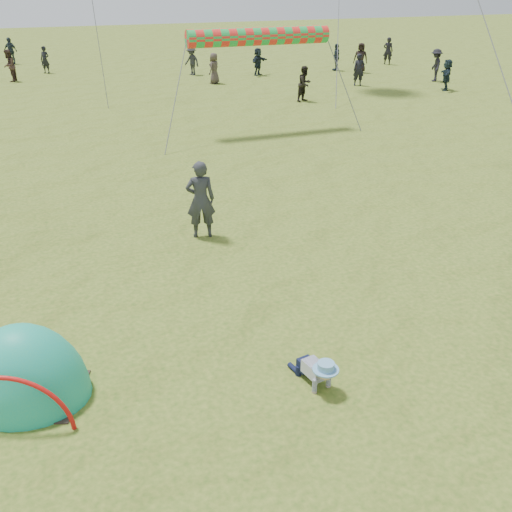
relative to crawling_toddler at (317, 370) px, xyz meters
name	(u,v)px	position (x,y,z in m)	size (l,w,h in m)	color
ground	(264,381)	(-0.69, 0.37, -0.27)	(140.00, 140.00, 0.00)	#335417
crawling_toddler	(317,370)	(0.00, 0.00, 0.00)	(0.49, 0.70, 0.54)	black
popup_tent	(29,396)	(-4.02, 1.28, -0.27)	(1.81, 1.49, 2.34)	#119F8B
standing_adult	(201,200)	(-0.07, 5.84, 0.64)	(0.66, 0.44, 1.82)	#2B2D32
crowd_person_0	(388,51)	(19.86, 28.93, 0.61)	(0.64, 0.42, 1.76)	black
crowd_person_1	(9,66)	(-4.20, 30.65, 0.61)	(0.85, 0.66, 1.75)	#382722
crowd_person_2	(10,51)	(-4.14, 38.35, 0.60)	(1.02, 0.42, 1.73)	#27313C
crowd_person_4	(214,68)	(6.50, 25.82, 0.55)	(0.80, 0.52, 1.65)	#3E342E
crowd_person_5	(258,62)	(9.86, 27.68, 0.53)	(1.48, 0.47, 1.60)	black
crowd_person_6	(45,60)	(-2.15, 33.18, 0.53)	(0.58, 0.38, 1.60)	black
crowd_person_7	(305,84)	(9.06, 19.43, 0.55)	(0.80, 0.62, 1.65)	black
crowd_person_9	(192,61)	(6.16, 29.27, 0.56)	(1.07, 0.61, 1.65)	#232428
crowd_person_10	(361,58)	(16.22, 26.39, 0.61)	(0.86, 0.56, 1.77)	black
crowd_person_11	(447,75)	(17.31, 19.40, 0.52)	(1.46, 0.47, 1.58)	black
crowd_person_12	(359,70)	(13.72, 22.32, 0.57)	(0.61, 0.40, 1.68)	black
crowd_person_14	(336,57)	(15.23, 27.71, 0.55)	(0.96, 0.40, 1.64)	#1D272F
crowd_person_15	(436,65)	(18.54, 21.99, 0.62)	(1.15, 0.66, 1.78)	black
rainbow_tube_kite	(259,36)	(4.87, 14.79, 3.22)	(0.64, 0.64, 5.47)	red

